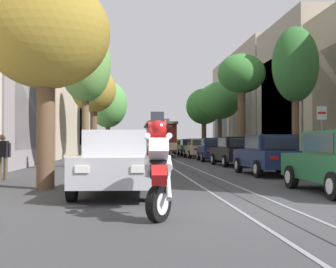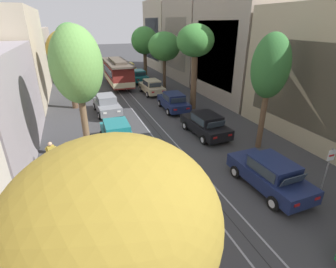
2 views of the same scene
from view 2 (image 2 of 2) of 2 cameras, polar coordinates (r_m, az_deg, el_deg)
The scene contains 25 objects.
ground_plane at distance 21.25m, azimuth -5.02°, elevation 3.52°, with size 160.00×160.00×0.00m, color #38383A.
trolley_track_rails at distance 24.11m, azimuth -7.05°, elevation 5.94°, with size 1.14×59.22×0.01m.
building_facade_right at distance 28.59m, azimuth 13.27°, elevation 18.69°, with size 5.72×50.92×10.62m.
parked_car_orange_second_left at distance 11.13m, azimuth -4.87°, elevation -12.32°, with size 2.05×4.38×1.58m.
parked_car_teal_mid_left at distance 16.42m, azimuth -11.30°, elevation -0.15°, with size 2.08×4.39×1.58m.
parked_car_grey_fourth_left at distance 22.85m, azimuth -13.61°, elevation 6.53°, with size 2.14×4.42×1.58m.
parked_car_navy_second_right at distance 13.01m, azimuth 21.93°, elevation -8.32°, with size 2.09×4.40×1.58m.
parked_car_black_mid_right at distance 17.95m, azimuth 8.45°, elevation 2.18°, with size 2.12×4.41×1.58m.
parked_car_navy_fourth_right at distance 23.01m, azimuth 1.23°, elevation 7.31°, with size 2.13×4.42×1.58m.
parked_car_beige_fifth_right at distance 28.57m, azimuth -3.69°, elevation 10.56°, with size 2.07×4.39×1.58m.
parked_car_teal_sixth_right at distance 34.74m, azimuth -6.70°, elevation 12.84°, with size 2.01×4.37×1.58m.
parked_car_yellow_far_right at distance 41.21m, azimuth -9.00°, elevation 14.44°, with size 2.01×4.37×1.58m.
street_tree_kerb_left_near at distance 4.42m, azimuth -11.88°, elevation -21.02°, with size 3.54×3.10×5.90m.
street_tree_kerb_left_second at distance 14.17m, azimuth -19.84°, elevation 14.11°, with size 2.64×2.90×7.31m.
street_tree_kerb_left_mid at distance 24.40m, azimuth -21.77°, elevation 16.93°, with size 3.31×3.04×6.85m.
street_tree_kerb_left_fourth at distance 35.41m, azimuth -21.08°, elevation 18.59°, with size 3.80×4.07×7.35m.
street_tree_kerb_right_second at distance 15.91m, azimuth 22.04°, elevation 13.63°, with size 2.25×2.00×6.90m.
street_tree_kerb_right_mid at distance 22.74m, azimuth 6.17°, elevation 19.71°, with size 3.25×2.79×7.27m.
street_tree_kerb_right_fourth at distance 30.20m, azimuth -0.85°, elevation 19.03°, with size 3.59×3.80×6.42m.
street_tree_kerb_right_far at distance 38.00m, azimuth -5.32°, elevation 20.12°, with size 3.69×3.56×6.84m.
cable_car_trolley at distance 32.35m, azimuth -11.17°, elevation 13.30°, with size 2.61×9.14×3.28m.
pedestrian_on_left_pavement at distance 27.04m, azimuth 5.53°, elevation 10.13°, with size 0.55×0.39×1.73m.
pedestrian_on_right_pavement at distance 9.25m, azimuth -27.38°, elevation -23.98°, with size 0.55×0.32×1.57m.
pedestrian_crossing_far at distance 14.96m, azimuth -24.63°, elevation -4.07°, with size 0.55×0.31×1.59m.
street_sign_post at distance 12.71m, azimuth 32.12°, elevation -6.83°, with size 0.36×0.07×2.65m.
Camera 2 is at (-5.18, 1.24, 7.36)m, focal length 27.11 mm.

